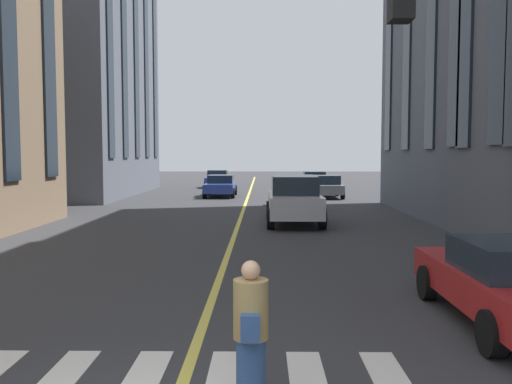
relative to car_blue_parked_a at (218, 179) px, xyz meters
The scene contains 10 objects.
lane_centre_line 20.08m from the car_blue_parked_a, behind, with size 80.00×0.16×0.01m.
car_blue_parked_a is the anchor object (origin of this frame).
car_red_far 36.30m from the car_blue_parked_a, 167.88° to the right, with size 4.40×1.95×1.37m.
car_black_oncoming 7.88m from the car_blue_parked_a, 104.73° to the right, with size 4.40×1.95×1.37m.
car_silver_trailing 23.45m from the car_blue_parked_a, 167.95° to the right, with size 4.70×2.14×1.88m.
car_blue_mid 9.37m from the car_blue_parked_a, behind, with size 4.40×1.95×1.37m.
car_grey_near 12.73m from the car_blue_parked_a, 143.22° to the right, with size 3.90×1.89×1.40m.
car_silver_parked_b 17.52m from the car_blue_parked_a, 163.11° to the right, with size 3.90×1.89×1.40m.
pedestrian_near 38.54m from the car_blue_parked_a, behind, with size 0.50×0.38×1.60m.
building_left_far 14.85m from the car_blue_parked_a, 127.67° to the left, with size 15.70×10.16×17.81m.
Camera 1 is at (-4.23, -0.96, 2.73)m, focal length 38.32 mm.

